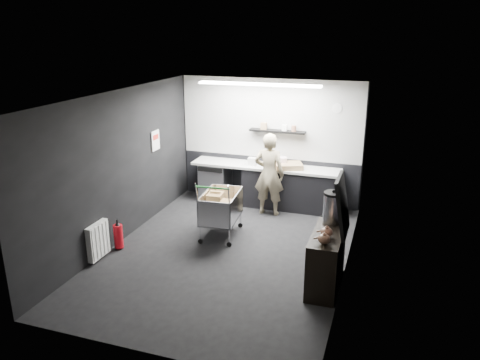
% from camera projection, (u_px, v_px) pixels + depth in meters
% --- Properties ---
extents(floor, '(5.50, 5.50, 0.00)m').
position_uv_depth(floor, '(227.00, 253.00, 8.07)').
color(floor, black).
rests_on(floor, ground).
extents(ceiling, '(5.50, 5.50, 0.00)m').
position_uv_depth(ceiling, '(225.00, 96.00, 7.23)').
color(ceiling, silver).
rests_on(ceiling, wall_back).
extents(wall_back, '(5.50, 0.00, 5.50)m').
position_uv_depth(wall_back, '(270.00, 141.00, 10.13)').
color(wall_back, black).
rests_on(wall_back, floor).
extents(wall_front, '(5.50, 0.00, 5.50)m').
position_uv_depth(wall_front, '(141.00, 251.00, 5.17)').
color(wall_front, black).
rests_on(wall_front, floor).
extents(wall_left, '(0.00, 5.50, 5.50)m').
position_uv_depth(wall_left, '(120.00, 168.00, 8.25)').
color(wall_left, black).
rests_on(wall_left, floor).
extents(wall_right, '(0.00, 5.50, 5.50)m').
position_uv_depth(wall_right, '(351.00, 192.00, 7.05)').
color(wall_right, black).
rests_on(wall_right, floor).
extents(kitchen_wall_panel, '(3.95, 0.02, 1.70)m').
position_uv_depth(kitchen_wall_panel, '(270.00, 119.00, 9.95)').
color(kitchen_wall_panel, '#B8B8B3').
rests_on(kitchen_wall_panel, wall_back).
extents(dado_panel, '(3.95, 0.02, 1.00)m').
position_uv_depth(dado_panel, '(269.00, 179.00, 10.37)').
color(dado_panel, black).
rests_on(dado_panel, wall_back).
extents(floating_shelf, '(1.20, 0.22, 0.04)m').
position_uv_depth(floating_shelf, '(277.00, 131.00, 9.87)').
color(floating_shelf, black).
rests_on(floating_shelf, wall_back).
extents(wall_clock, '(0.20, 0.03, 0.20)m').
position_uv_depth(wall_clock, '(337.00, 108.00, 9.43)').
color(wall_clock, silver).
rests_on(wall_clock, wall_back).
extents(poster, '(0.02, 0.30, 0.40)m').
position_uv_depth(poster, '(155.00, 140.00, 9.35)').
color(poster, white).
rests_on(poster, wall_left).
extents(poster_red_band, '(0.02, 0.22, 0.10)m').
position_uv_depth(poster_red_band, '(155.00, 137.00, 9.33)').
color(poster_red_band, red).
rests_on(poster_red_band, poster).
extents(radiator, '(0.10, 0.50, 0.60)m').
position_uv_depth(radiator, '(98.00, 240.00, 7.73)').
color(radiator, silver).
rests_on(radiator, wall_left).
extents(ceiling_strip, '(2.40, 0.20, 0.04)m').
position_uv_depth(ceiling_strip, '(259.00, 84.00, 8.90)').
color(ceiling_strip, white).
rests_on(ceiling_strip, ceiling).
extents(prep_counter, '(3.20, 0.61, 0.90)m').
position_uv_depth(prep_counter, '(271.00, 186.00, 10.07)').
color(prep_counter, black).
rests_on(prep_counter, floor).
extents(person, '(0.63, 0.41, 1.71)m').
position_uv_depth(person, '(269.00, 174.00, 9.51)').
color(person, beige).
rests_on(person, floor).
extents(shopping_cart, '(0.70, 1.07, 1.13)m').
position_uv_depth(shopping_cart, '(221.00, 208.00, 8.59)').
color(shopping_cart, silver).
rests_on(shopping_cart, floor).
extents(sideboard, '(0.49, 1.15, 1.72)m').
position_uv_depth(sideboard, '(328.00, 252.00, 6.91)').
color(sideboard, black).
rests_on(sideboard, floor).
extents(fire_extinguisher, '(0.16, 0.16, 0.52)m').
position_uv_depth(fire_extinguisher, '(118.00, 235.00, 8.14)').
color(fire_extinguisher, '#B60C16').
rests_on(fire_extinguisher, floor).
extents(cardboard_box, '(0.67, 0.60, 0.11)m').
position_uv_depth(cardboard_box, '(289.00, 166.00, 9.75)').
color(cardboard_box, '#92744E').
rests_on(cardboard_box, prep_counter).
extents(pink_tub, '(0.21, 0.21, 0.21)m').
position_uv_depth(pink_tub, '(282.00, 162.00, 9.83)').
color(pink_tub, silver).
rests_on(pink_tub, prep_counter).
extents(white_container, '(0.18, 0.14, 0.16)m').
position_uv_depth(white_container, '(253.00, 161.00, 9.98)').
color(white_container, silver).
rests_on(white_container, prep_counter).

